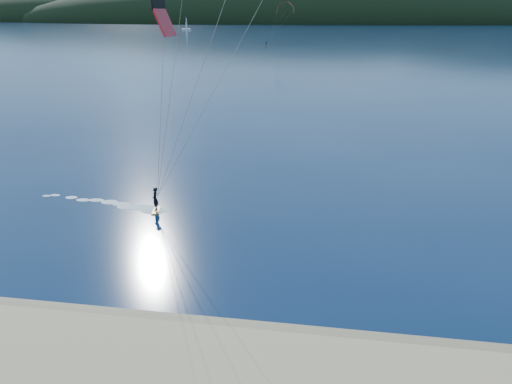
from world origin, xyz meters
TOP-DOWN VIEW (x-y plane):
  - wet_sand at (0.00, 4.50)m, footprint 220.00×2.50m
  - headland at (0.63, 745.28)m, footprint 1200.00×310.00m
  - kitesurfer_near at (-0.64, 14.23)m, footprint 21.83×7.35m
  - kitesurfer_far at (-17.50, 208.41)m, footprint 12.78×4.83m
  - sailboat at (-118.95, 403.11)m, footprint 7.40×5.08m

SIDE VIEW (x-z plane):
  - headland at x=0.63m, z-range -70.00..70.00m
  - wet_sand at x=0.00m, z-range 0.00..0.10m
  - sailboat at x=-118.95m, z-range -4.42..5.95m
  - kitesurfer_far at x=-17.50m, z-range 5.90..21.94m
  - kitesurfer_near at x=-0.64m, z-range 5.03..23.67m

